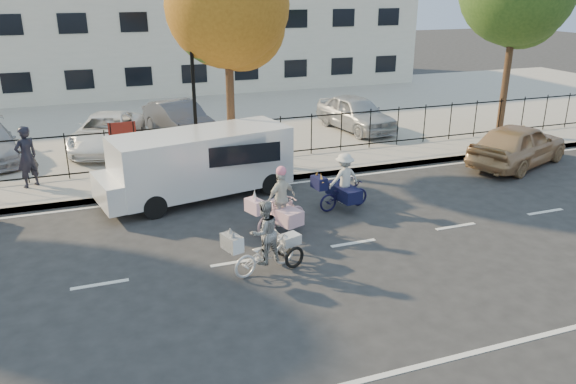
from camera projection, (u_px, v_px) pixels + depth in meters
name	position (u px, v px, depth m)	size (l,w,h in m)	color
ground	(236.00, 262.00, 12.93)	(120.00, 120.00, 0.00)	#333334
road_markings	(236.00, 262.00, 12.93)	(60.00, 9.52, 0.01)	silver
curb	(194.00, 189.00, 17.36)	(60.00, 0.10, 0.15)	#A8A399
sidewalk	(188.00, 179.00, 18.28)	(60.00, 2.20, 0.15)	#A8A399
parking_lot	(153.00, 121.00, 26.13)	(60.00, 15.60, 0.15)	#A8A399
iron_fence	(180.00, 146.00, 18.97)	(58.00, 0.06, 1.50)	black
building	(128.00, 38.00, 33.94)	(34.00, 10.00, 6.00)	silver
lamppost	(193.00, 81.00, 18.01)	(0.36, 0.36, 4.33)	black
street_sign	(123.00, 139.00, 17.84)	(0.85, 0.06, 1.80)	black
zebra_trike	(265.00, 244.00, 12.35)	(1.94, 1.20, 1.67)	silver
unicorn_bike	(280.00, 208.00, 14.29)	(1.81, 1.31, 1.78)	beige
bull_bike	(343.00, 187.00, 15.82)	(1.79, 1.24, 1.64)	black
white_van	(199.00, 162.00, 16.55)	(5.96, 2.89, 2.01)	white
gold_sedan	(518.00, 144.00, 19.63)	(1.81, 4.49, 1.53)	tan
pedestrian	(27.00, 157.00, 17.04)	(0.70, 0.46, 1.91)	black
lot_car_b	(107.00, 132.00, 21.12)	(2.17, 4.70, 1.31)	white
lot_car_c	(180.00, 120.00, 22.65)	(1.53, 4.40, 1.45)	#4E4F56
lot_car_d	(356.00, 113.00, 23.91)	(1.73, 4.30, 1.46)	#B3B6BB
tree_mid	(231.00, 11.00, 18.24)	(4.05, 4.05, 7.43)	#442D1D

